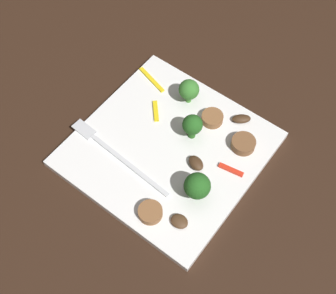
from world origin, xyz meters
name	(u,v)px	position (x,y,z in m)	size (l,w,h in m)	color
ground_plane	(168,151)	(0.00, 0.00, 0.00)	(1.40, 1.40, 0.00)	black
plate	(168,149)	(0.00, 0.00, 0.01)	(0.25, 0.25, 0.01)	white
fork	(112,152)	(0.06, 0.05, 0.01)	(0.18, 0.02, 0.00)	silver
broccoli_floret_0	(192,125)	(-0.02, -0.04, 0.04)	(0.03, 0.03, 0.04)	#296420
broccoli_floret_1	(189,90)	(0.03, -0.08, 0.04)	(0.03, 0.03, 0.04)	#408630
broccoli_floret_2	(197,186)	(-0.08, 0.04, 0.04)	(0.04, 0.04, 0.05)	#296420
sausage_slice_0	(243,144)	(-0.08, -0.07, 0.02)	(0.03, 0.03, 0.01)	brown
sausage_slice_1	(150,212)	(-0.04, 0.10, 0.02)	(0.03, 0.03, 0.01)	brown
sausage_slice_2	(212,118)	(-0.02, -0.08, 0.02)	(0.03, 0.03, 0.01)	brown
mushroom_0	(196,163)	(-0.05, 0.00, 0.02)	(0.03, 0.02, 0.01)	#422B19
mushroom_1	(241,119)	(-0.06, -0.10, 0.02)	(0.03, 0.02, 0.01)	#422B19
mushroom_2	(179,221)	(-0.08, 0.08, 0.02)	(0.02, 0.02, 0.01)	#4C331E
pepper_strip_0	(231,170)	(-0.09, -0.02, 0.01)	(0.04, 0.01, 0.00)	red
pepper_strip_1	(152,80)	(0.09, -0.08, 0.01)	(0.06, 0.01, 0.00)	yellow
pepper_strip_3	(156,111)	(0.05, -0.04, 0.01)	(0.04, 0.01, 0.00)	yellow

